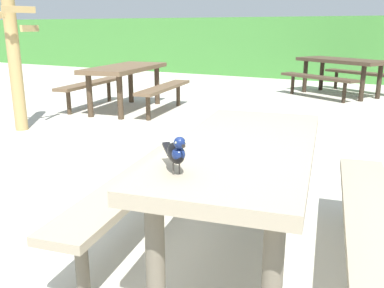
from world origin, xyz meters
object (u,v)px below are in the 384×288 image
(picnic_table_mid_left, at_px, (341,68))
(picnic_table_far_centre, at_px, (125,77))
(bird_grackle, at_px, (176,152))
(picnic_table_foreground, at_px, (243,173))

(picnic_table_mid_left, height_order, picnic_table_far_centre, same)
(bird_grackle, relative_size, picnic_table_far_centre, 0.12)
(picnic_table_foreground, bearing_deg, picnic_table_mid_left, 95.10)
(bird_grackle, distance_m, picnic_table_far_centre, 5.42)
(bird_grackle, bearing_deg, picnic_table_far_centre, 129.67)
(picnic_table_mid_left, bearing_deg, picnic_table_foreground, -84.90)
(picnic_table_foreground, distance_m, picnic_table_far_centre, 4.97)
(picnic_table_foreground, bearing_deg, picnic_table_far_centre, 135.04)
(picnic_table_foreground, relative_size, picnic_table_far_centre, 1.01)
(picnic_table_mid_left, xyz_separation_m, picnic_table_far_centre, (-2.90, -3.38, 0.00))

